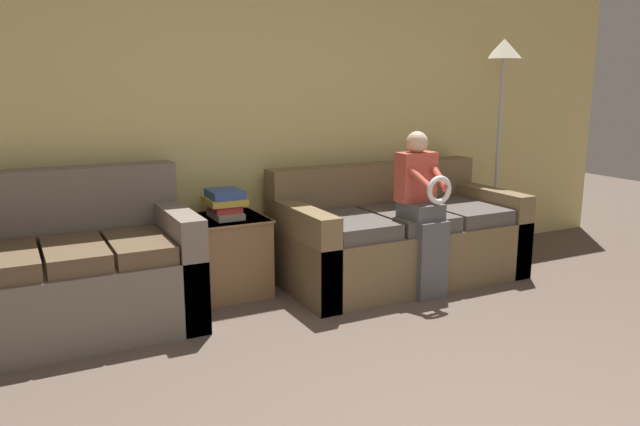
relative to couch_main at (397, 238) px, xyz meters
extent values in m
cube|color=#DBCC7F|center=(-1.07, 0.56, 0.96)|extent=(7.50, 0.06, 2.55)
cube|color=brown|center=(0.00, -0.04, -0.10)|extent=(1.84, 0.94, 0.44)
cube|color=brown|center=(0.00, 0.33, 0.33)|extent=(1.84, 0.20, 0.42)
cube|color=brown|center=(-0.84, -0.04, 0.01)|extent=(0.16, 0.94, 0.65)
cube|color=brown|center=(0.84, -0.04, 0.01)|extent=(0.16, 0.94, 0.65)
cube|color=#514C47|center=(-0.51, -0.14, 0.18)|extent=(0.48, 0.70, 0.11)
cube|color=#514C47|center=(0.00, -0.14, 0.18)|extent=(0.48, 0.70, 0.11)
cube|color=#514C47|center=(0.51, -0.14, 0.18)|extent=(0.48, 0.70, 0.11)
cube|color=#70665B|center=(-2.33, 0.01, -0.09)|extent=(1.42, 0.89, 0.46)
cube|color=#70665B|center=(-2.33, 0.36, 0.40)|extent=(1.42, 0.20, 0.51)
cube|color=#70665B|center=(-1.70, 0.01, 0.04)|extent=(0.16, 0.89, 0.71)
cube|color=brown|center=(-2.70, -0.09, 0.20)|extent=(0.34, 0.65, 0.11)
cube|color=brown|center=(-2.33, -0.09, 0.20)|extent=(0.34, 0.65, 0.11)
cube|color=brown|center=(-1.97, -0.09, 0.20)|extent=(0.34, 0.65, 0.11)
cube|color=#56565B|center=(-0.05, -0.51, -0.04)|extent=(0.24, 0.10, 0.55)
cube|color=#56565B|center=(-0.05, -0.37, 0.29)|extent=(0.24, 0.28, 0.11)
cube|color=#C64C3D|center=(-0.05, -0.30, 0.52)|extent=(0.28, 0.14, 0.35)
sphere|color=#DBB293|center=(-0.05, -0.30, 0.77)|extent=(0.16, 0.16, 0.16)
torus|color=white|center=(-0.05, -0.57, 0.47)|extent=(0.20, 0.04, 0.20)
cylinder|color=#C64C3D|center=(-0.14, -0.43, 0.55)|extent=(0.11, 0.31, 0.20)
cylinder|color=#C64C3D|center=(0.03, -0.43, 0.55)|extent=(0.11, 0.31, 0.20)
cube|color=olive|center=(-1.30, 0.24, -0.04)|extent=(0.54, 0.51, 0.56)
cube|color=#9A724A|center=(-1.30, 0.24, 0.24)|extent=(0.56, 0.53, 0.02)
cube|color=gray|center=(-1.30, 0.23, 0.27)|extent=(0.19, 0.29, 0.04)
cube|color=#BC3833|center=(-1.29, 0.25, 0.32)|extent=(0.19, 0.23, 0.05)
cube|color=gold|center=(-1.29, 0.25, 0.37)|extent=(0.26, 0.29, 0.05)
cube|color=#33569E|center=(-1.30, 0.23, 0.42)|extent=(0.22, 0.26, 0.06)
cylinder|color=#2D2B28|center=(1.20, 0.24, -0.30)|extent=(0.26, 0.26, 0.02)
cylinder|color=#B7B7BC|center=(1.20, 0.24, 0.54)|extent=(0.03, 0.03, 1.66)
cone|color=beige|center=(1.20, 0.24, 1.45)|extent=(0.30, 0.30, 0.16)
camera|label=1|loc=(-2.66, -3.88, 1.20)|focal=35.00mm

